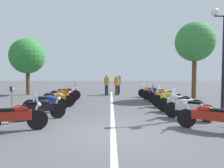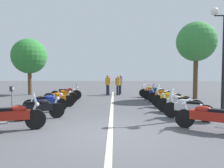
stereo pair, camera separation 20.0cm
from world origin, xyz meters
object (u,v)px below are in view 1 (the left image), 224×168
at_px(motorcycle_left_row_2, 46,103).
at_px(motorcycle_right_row_1, 188,108).
at_px(motorcycle_right_row_3, 171,99).
at_px(motorcycle_right_row_2, 179,103).
at_px(motorcycle_left_row_3, 55,99).
at_px(bystander_1, 117,83).
at_px(bystander_2, 119,82).
at_px(motorcycle_right_row_0, 210,117).
at_px(bystander_0, 107,83).
at_px(motorcycle_right_row_5, 156,93).
at_px(parking_meter, 12,95).
at_px(motorcycle_left_row_0, 15,117).
at_px(roadside_tree_1, 27,56).
at_px(roadside_tree_0, 195,42).
at_px(motorcycle_left_row_1, 40,108).
at_px(motorcycle_left_row_4, 61,96).
at_px(street_lamp_twin_globe, 224,42).
at_px(motorcycle_left_row_5, 66,93).
at_px(motorcycle_right_row_6, 150,91).
at_px(motorcycle_right_row_4, 164,96).

height_order(motorcycle_left_row_2, motorcycle_right_row_1, motorcycle_right_row_1).
bearing_deg(motorcycle_right_row_3, motorcycle_right_row_2, 116.64).
relative_size(motorcycle_left_row_3, motorcycle_right_row_1, 1.17).
relative_size(bystander_1, bystander_2, 0.95).
bearing_deg(motorcycle_right_row_0, bystander_0, -37.98).
xyz_separation_m(motorcycle_right_row_5, parking_meter, (-5.20, 7.42, 0.44)).
bearing_deg(motorcycle_left_row_0, roadside_tree_1, 91.97).
bearing_deg(roadside_tree_0, bystander_2, 55.91).
distance_m(motorcycle_right_row_5, bystander_0, 4.75).
xyz_separation_m(motorcycle_left_row_0, motorcycle_right_row_3, (4.48, -6.31, 0.00)).
distance_m(motorcycle_left_row_1, motorcycle_left_row_3, 2.88).
bearing_deg(roadside_tree_0, motorcycle_left_row_4, 104.54).
xyz_separation_m(street_lamp_twin_globe, bystander_1, (8.38, 4.36, -2.22)).
xyz_separation_m(motorcycle_right_row_1, roadside_tree_0, (6.77, -2.90, 3.58)).
distance_m(motorcycle_left_row_3, motorcycle_right_row_5, 6.84).
height_order(motorcycle_left_row_4, motorcycle_left_row_5, motorcycle_left_row_5).
height_order(motorcycle_left_row_0, motorcycle_left_row_5, motorcycle_left_row_5).
height_order(motorcycle_right_row_5, roadside_tree_0, roadside_tree_0).
bearing_deg(parking_meter, motorcycle_left_row_3, 57.62).
xyz_separation_m(motorcycle_right_row_6, street_lamp_twin_globe, (-6.78, -1.88, 2.74)).
distance_m(motorcycle_left_row_2, motorcycle_right_row_0, 7.04).
distance_m(motorcycle_right_row_0, motorcycle_right_row_3, 4.45).
bearing_deg(motorcycle_right_row_5, motorcycle_left_row_4, 38.96).
distance_m(motorcycle_left_row_2, roadside_tree_0, 11.12).
bearing_deg(motorcycle_left_row_2, motorcycle_left_row_4, 67.57).
bearing_deg(motorcycle_left_row_5, street_lamp_twin_globe, -52.92).
distance_m(motorcycle_right_row_4, roadside_tree_1, 11.72).
bearing_deg(motorcycle_right_row_1, bystander_1, -40.64).
height_order(parking_meter, roadside_tree_0, roadside_tree_0).
bearing_deg(motorcycle_left_row_4, roadside_tree_0, 3.77).
height_order(motorcycle_right_row_3, motorcycle_right_row_4, motorcycle_right_row_3).
relative_size(motorcycle_left_row_3, motorcycle_left_row_4, 0.99).
relative_size(motorcycle_right_row_1, motorcycle_right_row_3, 0.89).
bearing_deg(motorcycle_right_row_5, parking_meter, 59.83).
distance_m(motorcycle_left_row_3, motorcycle_left_row_5, 3.06).
relative_size(motorcycle_left_row_2, motorcycle_right_row_1, 1.10).
height_order(motorcycle_right_row_2, parking_meter, parking_meter).
bearing_deg(bystander_2, motorcycle_left_row_4, 59.81).
bearing_deg(roadside_tree_0, motorcycle_right_row_1, 156.84).
distance_m(motorcycle_left_row_2, street_lamp_twin_globe, 8.44).
height_order(motorcycle_left_row_0, bystander_2, bystander_2).
bearing_deg(roadside_tree_0, motorcycle_left_row_5, 95.34).
relative_size(motorcycle_right_row_4, bystander_2, 1.12).
bearing_deg(motorcycle_right_row_1, street_lamp_twin_globe, -125.61).
distance_m(motorcycle_left_row_1, motorcycle_left_row_2, 1.49).
height_order(motorcycle_left_row_3, motorcycle_right_row_2, motorcycle_right_row_2).
relative_size(parking_meter, bystander_2, 0.74).
distance_m(motorcycle_right_row_0, motorcycle_right_row_6, 9.12).
height_order(street_lamp_twin_globe, roadside_tree_1, roadside_tree_1).
bearing_deg(motorcycle_right_row_2, bystander_0, -35.86).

